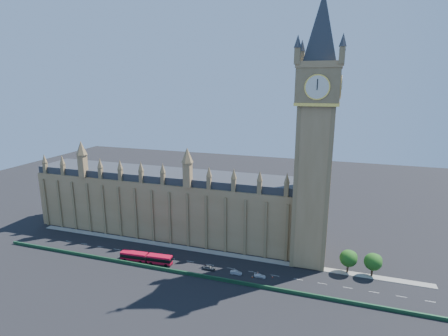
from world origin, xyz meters
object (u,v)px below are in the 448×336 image
(car_grey, at_px, (209,268))
(car_white, at_px, (260,276))
(red_bus, at_px, (146,258))
(car_silver, at_px, (236,273))

(car_grey, height_order, car_white, car_grey)
(red_bus, height_order, car_grey, red_bus)
(car_grey, bearing_deg, red_bus, 95.96)
(car_white, bearing_deg, car_silver, 90.64)
(red_bus, relative_size, car_grey, 4.58)
(car_silver, height_order, car_white, car_silver)
(car_silver, relative_size, car_white, 1.02)
(car_grey, distance_m, car_white, 18.43)
(red_bus, xyz_separation_m, car_grey, (24.27, 2.29, -1.05))
(red_bus, distance_m, car_silver, 34.41)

